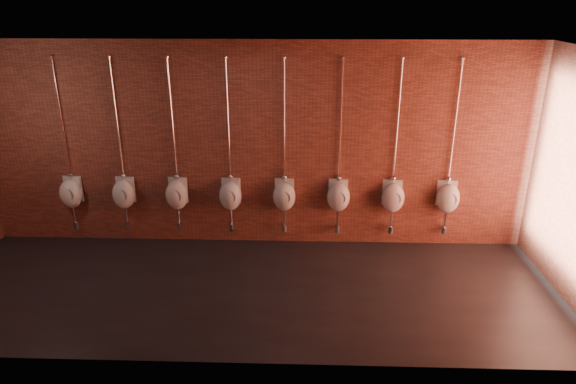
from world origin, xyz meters
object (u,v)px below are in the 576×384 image
urinal_6 (393,196)px  urinal_7 (448,197)px  urinal_2 (177,194)px  urinal_1 (124,193)px  urinal_5 (338,196)px  urinal_4 (284,195)px  urinal_0 (71,192)px  urinal_3 (230,194)px

urinal_6 → urinal_7: (0.85, 0.00, 0.00)m
urinal_6 → urinal_2: bearing=180.0°
urinal_1 → urinal_5: same height
urinal_4 → urinal_0: bearing=180.0°
urinal_3 → urinal_6: bearing=0.0°
urinal_6 → urinal_7: 0.85m
urinal_2 → urinal_7: (4.23, 0.00, 0.00)m
urinal_2 → urinal_4: same height
urinal_2 → urinal_3: (0.85, 0.00, 0.00)m
urinal_2 → urinal_6: same height
urinal_3 → urinal_4: bearing=0.0°
urinal_4 → urinal_6: (1.69, 0.00, 0.00)m
urinal_3 → urinal_7: same height
urinal_1 → urinal_6: same height
urinal_0 → urinal_4: (3.39, 0.00, 0.00)m
urinal_6 → urinal_0: bearing=180.0°
urinal_1 → urinal_2: (0.85, 0.00, 0.00)m
urinal_2 → urinal_5: size_ratio=1.00×
urinal_2 → urinal_4: (1.69, 0.00, 0.00)m
urinal_0 → urinal_5: same height
urinal_0 → urinal_2: 1.69m
urinal_1 → urinal_7: same height
urinal_2 → urinal_4: bearing=0.0°
urinal_3 → urinal_7: 3.39m
urinal_2 → urinal_6: bearing=0.0°
urinal_3 → urinal_5: 1.69m
urinal_2 → urinal_3: size_ratio=1.00×
urinal_0 → urinal_7: (5.93, 0.00, 0.00)m
urinal_2 → urinal_4: 1.69m
urinal_2 → urinal_5: 2.54m
urinal_0 → urinal_3: 2.54m
urinal_1 → urinal_7: bearing=0.0°
urinal_0 → urinal_2: bearing=0.0°
urinal_3 → urinal_4: 0.85m
urinal_6 → urinal_5: bearing=180.0°
urinal_5 → urinal_1: bearing=180.0°
urinal_0 → urinal_5: bearing=0.0°
urinal_0 → urinal_6: 5.08m
urinal_2 → urinal_0: bearing=180.0°
urinal_6 → urinal_7: bearing=0.0°
urinal_4 → urinal_7: bearing=0.0°
urinal_1 → urinal_2: same height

